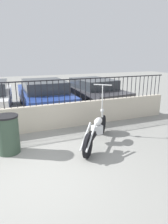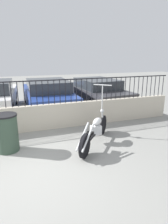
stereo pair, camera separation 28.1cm
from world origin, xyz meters
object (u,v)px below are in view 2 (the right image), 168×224
(motorcycle_black, at_px, (94,131))
(car_blue, at_px, (48,94))
(car_dark_grey, at_px, (95,91))
(trash_bin, at_px, (7,133))

(motorcycle_black, bearing_deg, car_blue, 47.50)
(motorcycle_black, height_order, car_blue, motorcycle_black)
(car_blue, height_order, car_dark_grey, car_blue)
(motorcycle_black, xyz_separation_m, car_dark_grey, (1.80, 4.24, 0.24))
(trash_bin, bearing_deg, car_dark_grey, 43.96)
(car_blue, bearing_deg, trash_bin, 156.88)
(trash_bin, relative_size, car_blue, 0.21)
(car_blue, bearing_deg, car_dark_grey, -88.84)
(motorcycle_black, distance_m, car_blue, 4.25)
(trash_bin, xyz_separation_m, car_blue, (1.66, 3.79, 0.18))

